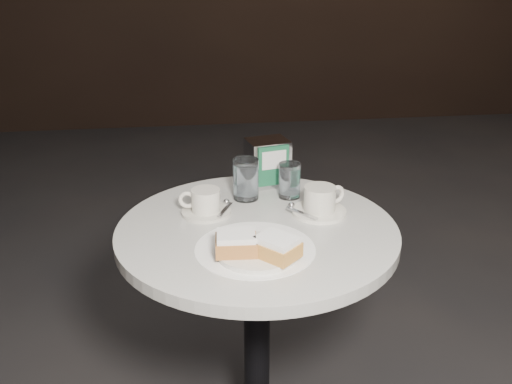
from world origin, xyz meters
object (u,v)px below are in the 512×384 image
object	(u,v)px
beignet_plate	(257,248)
napkin_dispenser	(268,162)
coffee_cup_left	(205,203)
water_glass_left	(246,180)
water_glass_right	(290,181)
coffee_cup_right	(320,202)
cafe_table	(257,294)

from	to	relation	value
beignet_plate	napkin_dispenser	size ratio (longest dim) A/B	1.77
coffee_cup_left	water_glass_left	xyz separation A→B (m)	(0.12, 0.09, 0.03)
water_glass_right	coffee_cup_right	bearing A→B (deg)	-63.46
water_glass_left	napkin_dispenser	xyz separation A→B (m)	(0.07, 0.10, 0.01)
cafe_table	coffee_cup_right	size ratio (longest dim) A/B	4.02
napkin_dispenser	cafe_table	bearing A→B (deg)	-116.26
beignet_plate	coffee_cup_left	distance (m)	0.27
water_glass_left	beignet_plate	bearing A→B (deg)	-92.30
cafe_table	napkin_dispenser	bearing A→B (deg)	76.35
coffee_cup_left	water_glass_right	bearing A→B (deg)	28.50
coffee_cup_left	napkin_dispenser	distance (m)	0.27
coffee_cup_left	coffee_cup_right	world-z (taller)	coffee_cup_right
coffee_cup_left	napkin_dispenser	world-z (taller)	napkin_dispenser
coffee_cup_left	water_glass_left	world-z (taller)	water_glass_left
beignet_plate	cafe_table	bearing A→B (deg)	82.33
coffee_cup_left	napkin_dispenser	size ratio (longest dim) A/B	1.11
beignet_plate	napkin_dispenser	bearing A→B (deg)	78.45
cafe_table	water_glass_left	size ratio (longest dim) A/B	6.54
beignet_plate	water_glass_left	distance (m)	0.34
coffee_cup_right	water_glass_right	xyz separation A→B (m)	(-0.06, 0.12, 0.02)
cafe_table	beignet_plate	distance (m)	0.27
cafe_table	napkin_dispenser	distance (m)	0.39
coffee_cup_right	water_glass_right	bearing A→B (deg)	94.21
napkin_dispenser	beignet_plate	bearing A→B (deg)	-114.16
coffee_cup_left	water_glass_right	world-z (taller)	water_glass_right
cafe_table	coffee_cup_left	xyz separation A→B (m)	(-0.12, 0.09, 0.23)
coffee_cup_left	water_glass_left	size ratio (longest dim) A/B	1.30
water_glass_left	coffee_cup_right	bearing A→B (deg)	-34.20
water_glass_left	coffee_cup_left	bearing A→B (deg)	-143.45
napkin_dispenser	water_glass_right	bearing A→B (deg)	-78.43
cafe_table	water_glass_left	bearing A→B (deg)	92.34
water_glass_right	napkin_dispenser	bearing A→B (deg)	114.18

